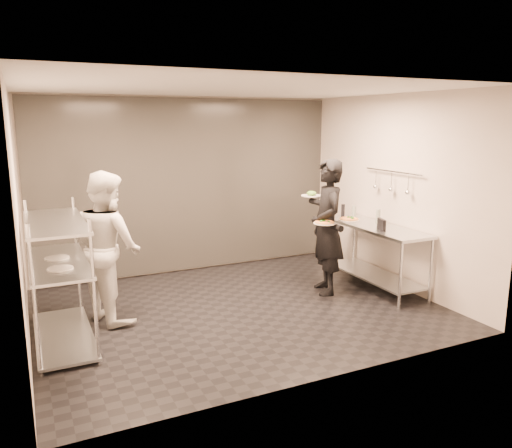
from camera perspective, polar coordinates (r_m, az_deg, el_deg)
name	(u,v)px	position (r m, az deg, el deg)	size (l,w,h in m)	color
room_shell	(206,192)	(7.34, -5.69, 3.68)	(5.00, 4.00, 2.80)	black
pass_rack	(59,274)	(5.91, -21.60, -5.34)	(0.60, 1.60, 1.50)	silver
prep_counter	(375,245)	(7.52, 13.45, -2.40)	(0.60, 1.80, 0.92)	silver
utensil_rail	(392,182)	(7.52, 15.26, 4.64)	(0.07, 1.20, 0.31)	silver
waiter	(327,227)	(7.08, 8.12, -0.35)	(0.70, 0.46, 1.91)	black
chef	(108,246)	(6.32, -16.55, -2.47)	(0.90, 0.70, 1.84)	silver
pizza_plate_near	(324,223)	(6.83, 7.83, 0.16)	(0.30, 0.30, 0.05)	silver
pizza_plate_far	(349,219)	(6.99, 10.58, 0.54)	(0.30, 0.30, 0.05)	silver
salad_plate	(312,194)	(7.26, 6.37, 3.37)	(0.30, 0.30, 0.07)	silver
pos_monitor	(381,224)	(7.17, 14.15, -0.05)	(0.04, 0.22, 0.16)	black
bottle_green	(354,213)	(7.77, 11.12, 1.23)	(0.06, 0.06, 0.23)	#919D90
bottle_clear	(378,216)	(7.62, 13.78, 0.86)	(0.06, 0.06, 0.22)	#919D90
bottle_dark	(343,210)	(8.05, 9.91, 1.53)	(0.06, 0.06, 0.20)	black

